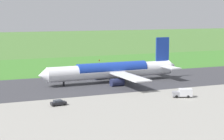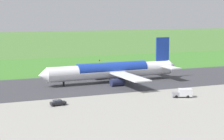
% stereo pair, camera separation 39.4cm
% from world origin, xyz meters
% --- Properties ---
extents(ground_plane, '(800.00, 800.00, 0.00)m').
position_xyz_m(ground_plane, '(0.00, 0.00, 0.00)').
color(ground_plane, '#477233').
extents(runway_asphalt, '(600.00, 38.28, 0.06)m').
position_xyz_m(runway_asphalt, '(0.00, 0.00, 0.03)').
color(runway_asphalt, '#38383D').
rests_on(runway_asphalt, ground).
extents(grass_verge_foreground, '(600.00, 80.00, 0.04)m').
position_xyz_m(grass_verge_foreground, '(0.00, -43.70, 0.02)').
color(grass_verge_foreground, '#3C782B').
rests_on(grass_verge_foreground, ground).
extents(airliner_main, '(54.07, 44.17, 15.88)m').
position_xyz_m(airliner_main, '(-0.29, -0.01, 4.35)').
color(airliner_main, white).
rests_on(airliner_main, ground).
extents(service_truck_baggage, '(6.22, 4.32, 2.65)m').
position_xyz_m(service_truck_baggage, '(-9.82, 31.50, 1.40)').
color(service_truck_baggage, gray).
rests_on(service_truck_baggage, ground).
extents(service_car_followme, '(4.32, 2.17, 1.62)m').
position_xyz_m(service_car_followme, '(27.13, 27.46, 0.84)').
color(service_car_followme, black).
rests_on(service_car_followme, ground).
extents(no_stopping_sign, '(0.60, 0.10, 2.72)m').
position_xyz_m(no_stopping_sign, '(-11.56, -44.53, 1.61)').
color(no_stopping_sign, slate).
rests_on(no_stopping_sign, ground).
extents(traffic_cone_orange, '(0.40, 0.40, 0.55)m').
position_xyz_m(traffic_cone_orange, '(-4.45, -42.28, 0.28)').
color(traffic_cone_orange, orange).
rests_on(traffic_cone_orange, ground).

